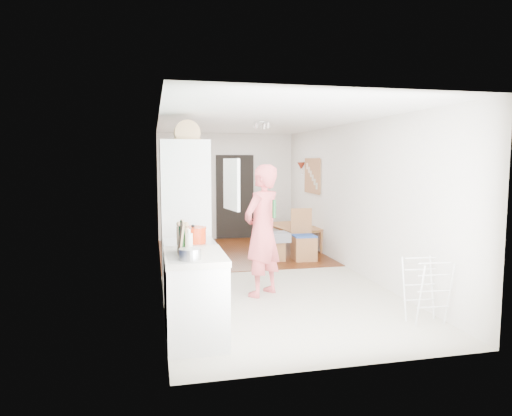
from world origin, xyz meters
name	(u,v)px	position (x,y,z in m)	size (l,w,h in m)	color
room_shell	(260,199)	(0.00, 0.00, 1.25)	(3.20, 7.00, 2.50)	beige
floor	(260,274)	(0.00, 0.00, 0.00)	(3.20, 7.00, 0.01)	#BBB39E
wood_floor_overlay	(240,252)	(0.00, 1.85, 0.01)	(3.20, 3.30, 0.01)	#5F2C12
sage_wall_panel	(163,163)	(-1.59, -2.00, 1.85)	(0.02, 3.00, 1.30)	slate
tile_splashback	(166,232)	(-1.59, -2.55, 1.15)	(0.02, 1.90, 0.50)	black
doorway_recess	(235,197)	(0.20, 3.48, 1.00)	(0.90, 0.04, 2.00)	black
base_cabinet	(195,300)	(-1.30, -2.55, 0.43)	(0.60, 0.90, 0.86)	white
worktop	(195,256)	(-1.30, -2.55, 0.89)	(0.62, 0.92, 0.06)	silver
range_cooker	(189,280)	(-1.30, -1.80, 0.44)	(0.60, 0.60, 0.88)	white
cooker_top	(189,243)	(-1.30, -1.80, 0.90)	(0.60, 0.60, 0.04)	silver
fridge_housing	(185,218)	(-1.27, -0.78, 1.07)	(0.66, 0.66, 2.15)	white
fridge_door	(231,184)	(-0.66, -1.08, 1.55)	(0.56, 0.04, 0.70)	white
fridge_interior	(207,184)	(-0.96, -0.78, 1.55)	(0.02, 0.52, 0.66)	white
pinboard	(313,176)	(1.58, 1.90, 1.55)	(0.03, 0.90, 0.70)	tan
pinboard_frame	(312,176)	(1.57, 1.90, 1.55)	(0.01, 0.94, 0.74)	olive
wall_sconce	(301,166)	(1.54, 2.55, 1.75)	(0.18, 0.18, 0.16)	maroon
person	(262,219)	(-0.24, -1.14, 1.07)	(0.78, 0.51, 2.15)	#D75457
dining_table	(294,239)	(1.20, 1.94, 0.21)	(1.21, 0.67, 0.42)	olive
dining_chair	(304,235)	(1.03, 0.82, 0.48)	(0.41, 0.41, 0.97)	olive
stool	(276,251)	(0.52, 0.88, 0.19)	(0.29, 0.29, 0.37)	olive
grey_drape	(278,237)	(0.54, 0.85, 0.46)	(0.38, 0.38, 0.17)	gray
drying_rack	(426,291)	(1.35, -2.63, 0.38)	(0.39, 0.35, 0.75)	white
bread_bin	(187,133)	(-1.23, -0.84, 2.24)	(0.36, 0.34, 0.19)	tan
red_casserole	(193,235)	(-1.26, -1.90, 1.01)	(0.31, 0.31, 0.18)	red
steel_pan	(190,254)	(-1.37, -2.83, 0.97)	(0.22, 0.22, 0.11)	silver
held_bottle	(274,209)	(-0.13, -1.34, 1.23)	(0.05, 0.05, 0.25)	#16431E
bottle_a	(182,239)	(-1.42, -2.44, 1.06)	(0.06, 0.06, 0.27)	#16431E
bottle_b	(182,239)	(-1.42, -2.37, 1.05)	(0.06, 0.06, 0.26)	#16431E
bottle_c	(189,243)	(-1.35, -2.47, 1.02)	(0.08, 0.08, 0.20)	silver
pepper_mill_front	(179,236)	(-1.43, -2.02, 1.02)	(0.06, 0.06, 0.21)	tan
pepper_mill_back	(186,237)	(-1.35, -2.15, 1.03)	(0.06, 0.06, 0.21)	tan
chopping_boards	(181,237)	(-1.44, -2.54, 1.09)	(0.04, 0.25, 0.34)	tan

